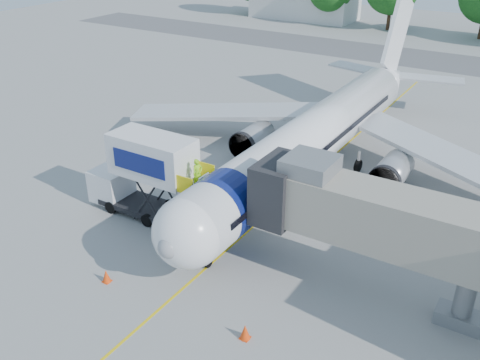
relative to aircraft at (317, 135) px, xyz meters
The scene contains 10 objects.
ground 5.07m from the aircraft, 90.00° to the right, with size 160.00×160.00×0.00m, color gray.
guidance_line 5.06m from the aircraft, 90.00° to the right, with size 0.15×70.00×0.01m, color yellow.
taxiway_strip 37.99m from the aircraft, 90.00° to the left, with size 120.00×10.00×0.01m, color #59595B.
aircraft is the anchor object (origin of this frame).
jet_bridge 13.77m from the aircraft, 54.30° to the right, with size 13.90×3.20×6.60m.
catering_hiloader 12.77m from the aircraft, 119.40° to the right, with size 8.50×2.44×5.50m.
ground_tug 20.72m from the aircraft, 85.82° to the right, with size 4.07×2.82×1.48m.
safety_cone_a 17.95m from the aircraft, 75.21° to the right, with size 0.48×0.48×0.77m.
safety_cone_b 18.04m from the aircraft, 101.94° to the right, with size 0.45×0.45×0.71m.
outbuilding_left 62.50m from the aircraft, 116.61° to the left, with size 18.40×8.40×5.30m.
Camera 1 is at (13.98, -28.63, 17.26)m, focal length 40.00 mm.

